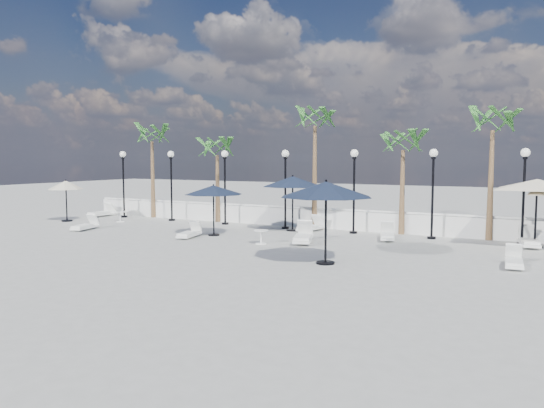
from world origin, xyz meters
The scene contains 30 objects.
ground centered at (0.00, 0.00, 0.00)m, with size 100.00×100.00×0.00m, color gray.
balustrade centered at (0.00, 7.50, 0.47)m, with size 26.00×0.30×1.01m.
lamppost_0 centered at (-10.50, 6.50, 2.49)m, with size 0.36×0.36×3.84m.
lamppost_1 centered at (-7.00, 6.50, 2.49)m, with size 0.36×0.36×3.84m.
lamppost_2 centered at (-3.50, 6.50, 2.49)m, with size 0.36×0.36×3.84m.
lamppost_3 centered at (0.00, 6.50, 2.49)m, with size 0.36×0.36×3.84m.
lamppost_4 centered at (3.50, 6.50, 2.49)m, with size 0.36×0.36×3.84m.
lamppost_5 centered at (7.00, 6.50, 2.49)m, with size 0.36×0.36×3.84m.
lamppost_6 centered at (10.50, 6.50, 2.49)m, with size 0.36×0.36×3.84m.
palm_0 centered at (-9.00, 7.30, 4.53)m, with size 2.60×2.60×5.50m.
palm_1 centered at (-4.50, 7.30, 3.75)m, with size 2.60×2.60×4.70m.
palm_2 centered at (1.20, 7.30, 5.12)m, with size 2.60×2.60×6.10m.
palm_3 centered at (5.50, 7.30, 3.95)m, with size 2.60×2.60×4.90m.
palm_4 centered at (9.20, 7.30, 4.73)m, with size 2.60×2.60×5.70m.
lounger_0 centered at (-12.00, 6.22, 0.23)m, with size 0.63×1.83×0.68m.
lounger_1 centered at (-2.34, 1.89, 0.20)m, with size 0.85×1.69×0.60m.
lounger_2 centered at (-8.26, 1.53, 0.21)m, with size 0.90×1.74×0.62m.
lounger_3 centered at (1.48, 6.22, 0.22)m, with size 0.77×1.81×0.66m.
lounger_4 centered at (5.42, 5.30, 0.22)m, with size 1.03×1.82×0.65m.
lounger_5 centered at (2.60, 2.94, 0.26)m, with size 1.30×2.16×0.77m.
lounger_6 centered at (10.52, 1.68, 0.20)m, with size 0.67×1.66×0.61m.
lounger_7 centered at (10.76, 6.22, 0.24)m, with size 0.95×1.99×0.72m.
side_table_0 centered at (-9.13, 4.75, 0.34)m, with size 0.57×0.57×0.56m.
side_table_1 centered at (1.02, 6.20, 0.26)m, with size 0.45×0.45×0.43m.
side_table_2 centered at (1.23, 1.88, 0.34)m, with size 0.58×0.58×0.57m.
parasol_navy_left centered at (-1.77, 2.92, 2.03)m, with size 2.61×2.61×2.30m.
parasol_navy_mid centered at (0.65, 5.98, 2.33)m, with size 2.96×2.96×2.65m.
parasol_navy_right centered at (5.03, -0.61, 2.43)m, with size 3.08×3.08×2.76m.
parasol_cream_sq_a centered at (10.97, 6.20, 2.63)m, with size 5.78×5.78×2.84m.
parasol_cream_small centered at (-11.85, 3.54, 1.95)m, with size 1.86×1.86×2.28m.
Camera 1 is at (11.53, -16.51, 3.46)m, focal length 35.00 mm.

